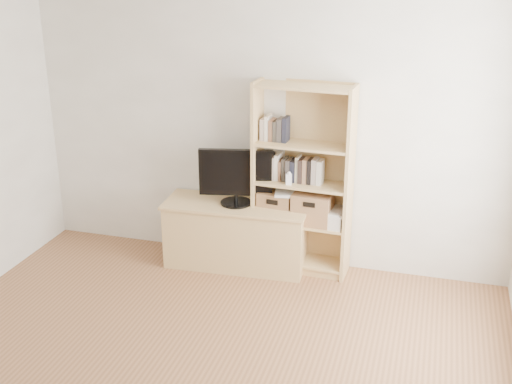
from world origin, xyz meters
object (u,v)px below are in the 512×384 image
at_px(bookshelf, 302,180).
at_px(basket_left, 277,204).
at_px(baby_monitor, 289,179).
at_px(laptop, 293,193).
at_px(tv_stand, 236,235).
at_px(television, 236,177).
at_px(basket_right, 313,208).

bearing_deg(bookshelf, basket_left, -178.81).
bearing_deg(baby_monitor, laptop, 58.72).
relative_size(tv_stand, bookshelf, 0.74).
bearing_deg(tv_stand, baby_monitor, -3.64).
bearing_deg(basket_left, television, -159.34).
height_order(television, laptop, television).
bearing_deg(bookshelf, baby_monitor, -135.00).
xyz_separation_m(basket_left, basket_right, (0.34, -0.02, 0.01)).
xyz_separation_m(baby_monitor, basket_right, (0.21, 0.08, -0.28)).
relative_size(bookshelf, laptop, 5.33).
bearing_deg(baby_monitor, tv_stand, 168.54).
bearing_deg(baby_monitor, basket_right, 10.13).
distance_m(tv_stand, baby_monitor, 0.79).
bearing_deg(television, tv_stand, -12.04).
height_order(basket_left, laptop, laptop).
distance_m(bookshelf, television, 0.61).
bearing_deg(basket_left, baby_monitor, -31.47).
xyz_separation_m(bookshelf, basket_left, (-0.24, 0.01, -0.26)).
distance_m(baby_monitor, basket_right, 0.36).
bearing_deg(tv_stand, laptop, 4.49).
bearing_deg(tv_stand, basket_right, 3.05).
bearing_deg(basket_left, tv_stand, -159.34).
height_order(tv_stand, bookshelf, bookshelf).
bearing_deg(baby_monitor, basket_left, 131.63).
distance_m(bookshelf, baby_monitor, 0.14).
height_order(tv_stand, television, television).
relative_size(basket_left, basket_right, 0.90).
relative_size(bookshelf, television, 2.63).
relative_size(television, basket_left, 2.14).
relative_size(television, baby_monitor, 6.67).
distance_m(television, laptop, 0.55).
relative_size(television, basket_right, 1.94).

